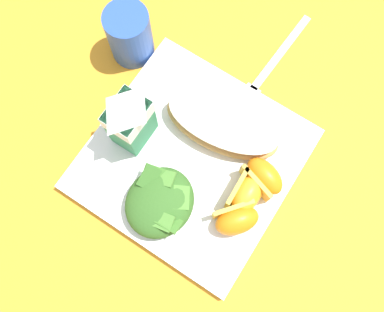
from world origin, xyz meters
The scene contains 10 objects.
ground centered at (0.00, 0.00, 0.00)m, with size 3.00×3.00×0.00m, color orange.
white_plate centered at (0.00, 0.00, 0.01)m, with size 0.28×0.28×0.02m, color white.
cheesy_pizza_bread centered at (0.06, -0.01, 0.03)m, with size 0.10×0.18×0.04m.
green_salad_pile centered at (-0.08, 0.00, 0.04)m, with size 0.10×0.09×0.04m.
milk_carton centered at (-0.01, 0.09, 0.08)m, with size 0.06×0.04×0.11m.
orange_wedge_front centered at (-0.04, -0.10, 0.04)m, with size 0.07×0.07×0.04m.
orange_wedge_middle centered at (-0.01, -0.09, 0.04)m, with size 0.06×0.04×0.04m.
orange_wedge_rear centered at (0.03, -0.10, 0.04)m, with size 0.05×0.07×0.04m.
metal_fork centered at (0.19, -0.02, 0.00)m, with size 0.19×0.03×0.01m.
drinking_blue_cup centered at (0.10, 0.18, 0.04)m, with size 0.07×0.07×0.09m, color #284CA3.
Camera 1 is at (-0.13, -0.08, 0.59)m, focal length 38.71 mm.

